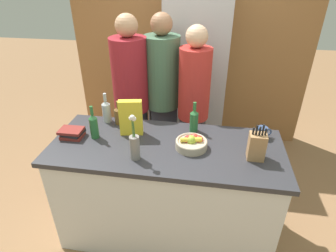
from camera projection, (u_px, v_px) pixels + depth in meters
ground_plane at (166, 228)px, 2.65m from camera, size 14.00×14.00×0.00m
kitchen_island at (166, 190)px, 2.42m from camera, size 1.82×0.76×0.94m
back_wall_wood at (190, 43)px, 3.57m from camera, size 3.02×0.12×2.60m
refrigerator at (196, 78)px, 3.41m from camera, size 0.71×0.62×1.94m
fruit_bowl at (192, 142)px, 2.14m from camera, size 0.24×0.24×0.10m
knife_block at (257, 146)px, 1.99m from camera, size 0.12×0.10×0.29m
flower_vase at (135, 145)px, 1.98m from camera, size 0.07×0.07×0.36m
cereal_box at (131, 118)px, 2.26m from camera, size 0.19×0.09×0.30m
coffee_mug at (262, 132)px, 2.27m from camera, size 0.12×0.09×0.09m
book_stack at (72, 133)px, 2.28m from camera, size 0.19×0.16×0.07m
bottle_oil at (194, 120)px, 2.33m from camera, size 0.07×0.07×0.26m
bottle_vinegar at (119, 115)px, 2.45m from camera, size 0.08×0.08×0.21m
bottle_wine at (94, 126)px, 2.23m from camera, size 0.07×0.07×0.28m
bottle_water at (106, 111)px, 2.47m from camera, size 0.07×0.07×0.27m
person_at_sink at (131, 95)px, 2.84m from camera, size 0.35×0.35×1.80m
person_in_blue at (162, 92)px, 2.91m from camera, size 0.36×0.36×1.79m
person_in_red_tee at (194, 103)px, 2.76m from camera, size 0.30×0.30×1.72m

